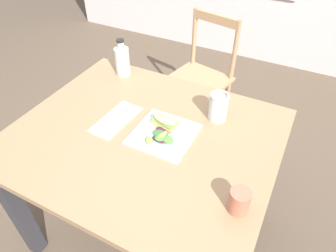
# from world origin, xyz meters

# --- Properties ---
(ground_plane) EXTENTS (8.78, 8.78, 0.00)m
(ground_plane) POSITION_xyz_m (0.00, 0.00, 0.00)
(ground_plane) COLOR brown
(dining_table) EXTENTS (1.12, 0.94, 0.74)m
(dining_table) POSITION_xyz_m (0.10, -0.10, 0.61)
(dining_table) COLOR #997551
(dining_table) RESTS_ON ground
(chair_wooden_far) EXTENTS (0.48, 0.48, 0.87)m
(chair_wooden_far) POSITION_xyz_m (-0.02, 0.88, 0.45)
(chair_wooden_far) COLOR tan
(chair_wooden_far) RESTS_ON ground
(plate_lunch) EXTENTS (0.25, 0.25, 0.01)m
(plate_lunch) POSITION_xyz_m (0.18, -0.06, 0.74)
(plate_lunch) COLOR silver
(plate_lunch) RESTS_ON dining_table
(sandwich_half_front) EXTENTS (0.12, 0.08, 0.06)m
(sandwich_half_front) POSITION_xyz_m (0.16, -0.03, 0.78)
(sandwich_half_front) COLOR #DBB270
(sandwich_half_front) RESTS_ON plate_lunch
(salad_mixed_greens) EXTENTS (0.13, 0.13, 0.03)m
(salad_mixed_greens) POSITION_xyz_m (0.18, -0.10, 0.76)
(salad_mixed_greens) COLOR #4C2338
(salad_mixed_greens) RESTS_ON plate_lunch
(napkin_folded) EXTENTS (0.13, 0.26, 0.00)m
(napkin_folded) POSITION_xyz_m (-0.06, -0.07, 0.74)
(napkin_folded) COLOR white
(napkin_folded) RESTS_ON dining_table
(fork_on_napkin) EXTENTS (0.03, 0.19, 0.00)m
(fork_on_napkin) POSITION_xyz_m (-0.06, -0.06, 0.75)
(fork_on_napkin) COLOR silver
(fork_on_napkin) RESTS_ON napkin_folded
(bottle_cold_brew) EXTENTS (0.08, 0.08, 0.20)m
(bottle_cold_brew) POSITION_xyz_m (-0.25, 0.28, 0.81)
(bottle_cold_brew) COLOR #472819
(bottle_cold_brew) RESTS_ON dining_table
(mason_jar_iced_tea) EXTENTS (0.09, 0.09, 0.13)m
(mason_jar_iced_tea) POSITION_xyz_m (0.34, 0.15, 0.80)
(mason_jar_iced_tea) COLOR gold
(mason_jar_iced_tea) RESTS_ON dining_table
(cup_extra_side) EXTENTS (0.07, 0.07, 0.09)m
(cup_extra_side) POSITION_xyz_m (0.57, -0.28, 0.79)
(cup_extra_side) COLOR #B2664C
(cup_extra_side) RESTS_ON dining_table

